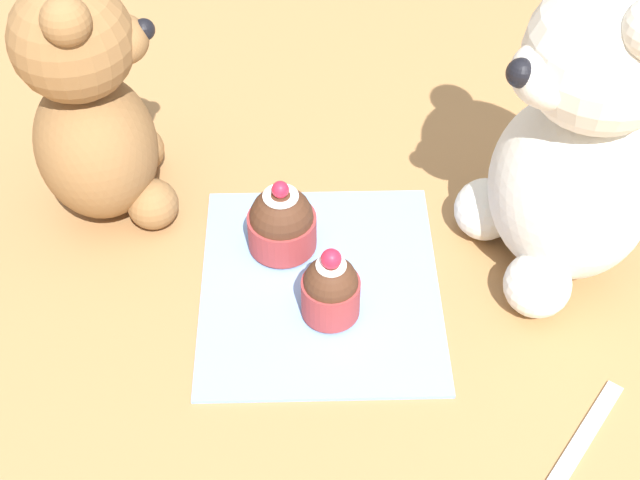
% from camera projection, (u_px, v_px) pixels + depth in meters
% --- Properties ---
extents(ground_plane, '(4.00, 4.00, 0.00)m').
position_uv_depth(ground_plane, '(320.00, 287.00, 0.73)').
color(ground_plane, '#9E7042').
extents(knitted_placemat, '(0.22, 0.19, 0.01)m').
position_uv_depth(knitted_placemat, '(320.00, 285.00, 0.73)').
color(knitted_placemat, '#7A9ED1').
rests_on(knitted_placemat, ground_plane).
extents(teddy_bear_cream, '(0.17, 0.16, 0.27)m').
position_uv_depth(teddy_bear_cream, '(577.00, 144.00, 0.67)').
color(teddy_bear_cream, silver).
rests_on(teddy_bear_cream, ground_plane).
extents(teddy_bear_tan, '(0.14, 0.13, 0.23)m').
position_uv_depth(teddy_bear_tan, '(92.00, 109.00, 0.73)').
color(teddy_bear_tan, olive).
rests_on(teddy_bear_tan, ground_plane).
extents(cupcake_near_cream_bear, '(0.05, 0.05, 0.07)m').
position_uv_depth(cupcake_near_cream_bear, '(331.00, 289.00, 0.69)').
color(cupcake_near_cream_bear, '#993333').
rests_on(cupcake_near_cream_bear, knitted_placemat).
extents(cupcake_near_tan_bear, '(0.06, 0.06, 0.07)m').
position_uv_depth(cupcake_near_tan_bear, '(282.00, 223.00, 0.74)').
color(cupcake_near_tan_bear, '#993333').
rests_on(cupcake_near_tan_bear, knitted_placemat).
extents(teaspoon, '(0.12, 0.09, 0.01)m').
position_uv_depth(teaspoon, '(576.00, 449.00, 0.63)').
color(teaspoon, silver).
rests_on(teaspoon, ground_plane).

